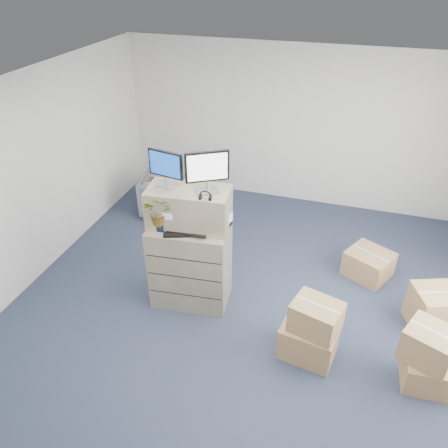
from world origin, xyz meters
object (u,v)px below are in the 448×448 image
Objects in this scene: monitor_right at (207,170)px; keyboard at (187,231)px; potted_plant at (161,214)px; monitor_left at (166,167)px; filing_cabinet_lower at (191,264)px; water_bottle at (193,218)px; office_chair at (165,192)px.

keyboard is at bearing -168.80° from monitor_right.
monitor_right is 0.79m from potted_plant.
filing_cabinet_lower is at bearing -2.25° from monitor_left.
water_bottle is 2.56m from office_chair.
filing_cabinet_lower is at bearing 111.80° from office_chair.
monitor_right reaches higher than water_bottle.
monitor_right reaches higher than office_chair.
monitor_right reaches higher than filing_cabinet_lower.
monitor_left is 0.90× the size of monitor_right.
keyboard is at bearing 110.86° from office_chair.
office_chair is (-1.51, 1.95, -1.54)m from monitor_right.
potted_plant is 2.58m from office_chair.
keyboard is (-0.21, -0.19, -0.76)m from monitor_right.
potted_plant is at bearing 167.32° from keyboard.
keyboard is 1.31× the size of potted_plant.
monitor_left is 0.51m from monitor_right.
monitor_left is 0.81m from keyboard.
filing_cabinet_lower is at bearing 82.22° from keyboard.
filing_cabinet_lower is 2.39m from office_chair.
monitor_right is at bearing 11.24° from filing_cabinet_lower.
water_bottle is at bearing 26.24° from potted_plant.
water_bottle is (0.03, 0.13, 0.12)m from keyboard.
monitor_left is 0.70m from water_bottle.
filing_cabinet_lower is at bearing 166.64° from monitor_right.
water_bottle is at bearing 57.05° from keyboard.
keyboard is at bearing -103.42° from water_bottle.
monitor_right is 1.19× the size of potted_plant.
office_chair is at bearing 123.56° from water_bottle.
keyboard reaches higher than office_chair.
filing_cabinet_lower is 0.71m from water_bottle.
monitor_left is at bearing 161.67° from filing_cabinet_lower.
monitor_right reaches higher than monitor_left.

